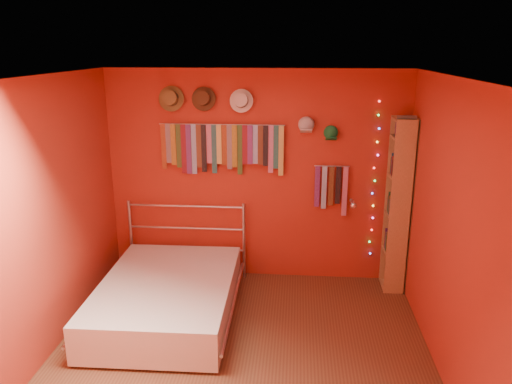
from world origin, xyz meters
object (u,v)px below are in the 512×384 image
(bed, at_px, (167,297))
(tie_rack, at_px, (221,146))
(bookshelf, at_px, (401,205))
(reading_lamp, at_px, (353,204))

(bed, bearing_deg, tie_rack, 66.11)
(bookshelf, bearing_deg, tie_rack, 175.70)
(reading_lamp, distance_m, bed, 2.28)
(bookshelf, distance_m, bed, 2.76)
(tie_rack, bearing_deg, bed, -113.15)
(tie_rack, height_order, bed, tie_rack)
(tie_rack, xyz_separation_m, bookshelf, (2.06, -0.15, -0.61))
(tie_rack, relative_size, reading_lamp, 4.60)
(tie_rack, bearing_deg, reading_lamp, -6.68)
(tie_rack, distance_m, bookshelf, 2.15)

